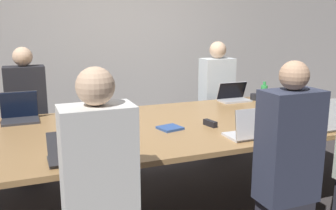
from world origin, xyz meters
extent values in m
plane|color=#383333|center=(0.00, 0.00, 0.00)|extent=(24.00, 24.00, 0.00)
cube|color=#BCB7B2|center=(0.00, 2.11, 1.40)|extent=(12.00, 0.06, 2.80)
cube|color=#9E7547|center=(0.00, 0.00, 0.74)|extent=(4.00, 1.61, 0.04)
cylinder|color=#4C4C51|center=(1.82, 0.63, 0.36)|extent=(0.08, 0.08, 0.72)
cube|color=#B7B7BC|center=(1.11, -0.61, 0.77)|extent=(0.35, 0.25, 0.02)
cube|color=#B7B7BC|center=(1.11, -0.71, 0.91)|extent=(0.35, 0.08, 0.25)
cube|color=black|center=(1.11, -0.70, 0.91)|extent=(0.35, 0.08, 0.25)
cylinder|color=#232328|center=(0.85, -0.66, 0.81)|extent=(0.07, 0.07, 0.10)
cube|color=#333338|center=(-1.26, 0.56, 0.77)|extent=(0.32, 0.25, 0.02)
cube|color=#333338|center=(-1.26, 0.67, 0.91)|extent=(0.32, 0.07, 0.25)
cube|color=#0F1933|center=(-1.26, 0.66, 0.91)|extent=(0.32, 0.07, 0.24)
cube|color=#2D2D38|center=(-1.19, 1.07, 0.23)|extent=(0.32, 0.24, 0.45)
cube|color=#232328|center=(-1.19, 1.07, 0.83)|extent=(0.40, 0.24, 0.76)
sphere|color=beige|center=(-1.19, 1.07, 1.31)|extent=(0.19, 0.19, 0.19)
cube|color=#333338|center=(-0.96, -0.61, 0.77)|extent=(0.31, 0.21, 0.02)
cube|color=#333338|center=(-0.96, -0.68, 0.88)|extent=(0.31, 0.09, 0.20)
cube|color=silver|center=(-0.96, -0.67, 0.88)|extent=(0.31, 0.09, 0.19)
cube|color=silver|center=(-0.87, -1.04, 0.83)|extent=(0.40, 0.24, 0.76)
sphere|color=beige|center=(-0.87, -1.04, 1.32)|extent=(0.21, 0.21, 0.21)
cylinder|color=brown|center=(-0.72, -0.61, 0.82)|extent=(0.08, 0.08, 0.10)
cylinder|color=black|center=(-0.71, -0.55, 0.86)|extent=(0.06, 0.06, 0.19)
cylinder|color=black|center=(-0.71, -0.55, 0.97)|extent=(0.03, 0.03, 0.04)
cube|color=#B7B7BC|center=(1.03, 0.63, 0.77)|extent=(0.35, 0.20, 0.02)
cube|color=#B7B7BC|center=(1.03, 0.70, 0.88)|extent=(0.35, 0.08, 0.20)
cube|color=black|center=(1.03, 0.69, 0.88)|extent=(0.35, 0.08, 0.19)
cube|color=#2D2D38|center=(1.06, 1.11, 0.23)|extent=(0.32, 0.24, 0.45)
cube|color=silver|center=(1.06, 1.11, 0.83)|extent=(0.40, 0.24, 0.76)
sphere|color=beige|center=(1.06, 1.11, 1.32)|extent=(0.21, 0.21, 0.21)
cylinder|color=#232328|center=(1.28, 0.62, 0.80)|extent=(0.08, 0.08, 0.08)
cylinder|color=green|center=(1.33, 0.49, 0.86)|extent=(0.07, 0.07, 0.19)
cylinder|color=green|center=(1.33, 0.49, 0.98)|extent=(0.03, 0.03, 0.04)
cube|color=silver|center=(0.39, -0.57, 0.77)|extent=(0.31, 0.23, 0.02)
cube|color=silver|center=(0.39, -0.68, 0.90)|extent=(0.32, 0.04, 0.23)
cube|color=black|center=(0.39, -0.67, 0.90)|extent=(0.31, 0.04, 0.23)
cube|color=#33384C|center=(0.41, -1.06, 0.83)|extent=(0.40, 0.24, 0.76)
sphere|color=tan|center=(0.41, -1.06, 1.31)|extent=(0.19, 0.19, 0.19)
cylinder|color=white|center=(0.63, -0.54, 0.81)|extent=(0.09, 0.09, 0.09)
cube|color=black|center=(0.27, -0.20, 0.79)|extent=(0.07, 0.16, 0.05)
cube|color=#2D4C8C|center=(-0.09, -0.15, 0.77)|extent=(0.21, 0.21, 0.02)
camera|label=1|loc=(-1.24, -2.97, 1.64)|focal=40.00mm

